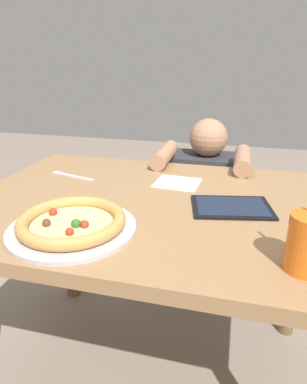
{
  "coord_description": "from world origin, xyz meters",
  "views": [
    {
      "loc": [
        0.25,
        -0.97,
        1.18
      ],
      "look_at": [
        -0.0,
        -0.0,
        0.78
      ],
      "focal_mm": 31.23,
      "sensor_mm": 36.0,
      "label": 1
    }
  ],
  "objects_px": {
    "pizza_near": "(72,223)",
    "fork": "(71,176)",
    "diner_seated": "(204,213)",
    "drink_cup_colored": "(307,243)",
    "tablet": "(231,207)"
  },
  "relations": [
    {
      "from": "pizza_near",
      "to": "diner_seated",
      "type": "xyz_separation_m",
      "value": [
        0.27,
        0.91,
        -0.35
      ]
    },
    {
      "from": "pizza_near",
      "to": "fork",
      "type": "height_order",
      "value": "pizza_near"
    },
    {
      "from": "tablet",
      "to": "pizza_near",
      "type": "bearing_deg",
      "value": -148.48
    },
    {
      "from": "drink_cup_colored",
      "to": "fork",
      "type": "bearing_deg",
      "value": 150.32
    },
    {
      "from": "fork",
      "to": "tablet",
      "type": "height_order",
      "value": "tablet"
    },
    {
      "from": "drink_cup_colored",
      "to": "tablet",
      "type": "xyz_separation_m",
      "value": [
        -0.16,
        0.29,
        -0.06
      ]
    },
    {
      "from": "diner_seated",
      "to": "pizza_near",
      "type": "bearing_deg",
      "value": -106.38
    },
    {
      "from": "pizza_near",
      "to": "diner_seated",
      "type": "relative_size",
      "value": 0.38
    },
    {
      "from": "pizza_near",
      "to": "diner_seated",
      "type": "bearing_deg",
      "value": 73.62
    },
    {
      "from": "drink_cup_colored",
      "to": "tablet",
      "type": "bearing_deg",
      "value": 119.24
    },
    {
      "from": "fork",
      "to": "diner_seated",
      "type": "height_order",
      "value": "diner_seated"
    },
    {
      "from": "drink_cup_colored",
      "to": "diner_seated",
      "type": "relative_size",
      "value": 0.25
    },
    {
      "from": "fork",
      "to": "pizza_near",
      "type": "bearing_deg",
      "value": -61.91
    },
    {
      "from": "fork",
      "to": "diner_seated",
      "type": "relative_size",
      "value": 0.22
    },
    {
      "from": "pizza_near",
      "to": "fork",
      "type": "bearing_deg",
      "value": 118.09
    }
  ]
}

